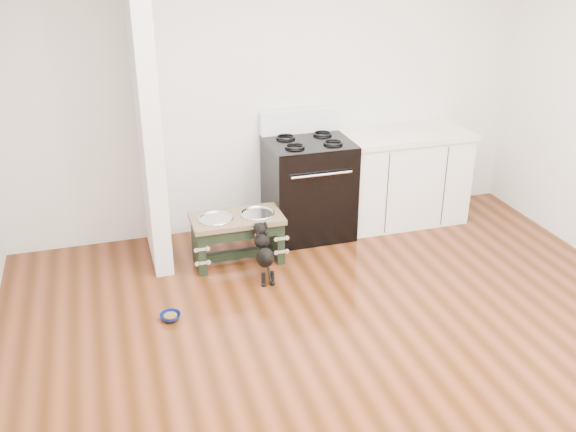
# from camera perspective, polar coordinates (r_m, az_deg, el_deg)

# --- Properties ---
(ground) EXTENTS (5.00, 5.00, 0.00)m
(ground) POSITION_cam_1_polar(r_m,az_deg,el_deg) (4.43, 7.77, -13.64)
(ground) COLOR #411F0B
(ground) RESTS_ON ground
(room_shell) EXTENTS (5.00, 5.00, 5.00)m
(room_shell) POSITION_cam_1_polar(r_m,az_deg,el_deg) (3.66, 9.21, 6.74)
(room_shell) COLOR silver
(room_shell) RESTS_ON ground
(partition_wall) EXTENTS (0.15, 0.80, 2.70)m
(partition_wall) POSITION_cam_1_polar(r_m,az_deg,el_deg) (5.41, -12.49, 9.32)
(partition_wall) COLOR silver
(partition_wall) RESTS_ON ground
(oven_range) EXTENTS (0.76, 0.69, 1.14)m
(oven_range) POSITION_cam_1_polar(r_m,az_deg,el_deg) (6.02, 1.82, 2.67)
(oven_range) COLOR black
(oven_range) RESTS_ON ground
(cabinet_run) EXTENTS (1.24, 0.64, 0.91)m
(cabinet_run) POSITION_cam_1_polar(r_m,az_deg,el_deg) (6.41, 10.11, 3.44)
(cabinet_run) COLOR white
(cabinet_run) RESTS_ON ground
(dog_feeder) EXTENTS (0.79, 0.42, 0.45)m
(dog_feeder) POSITION_cam_1_polar(r_m,az_deg,el_deg) (5.57, -4.53, -1.22)
(dog_feeder) COLOR black
(dog_feeder) RESTS_ON ground
(puppy) EXTENTS (0.14, 0.40, 0.48)m
(puppy) POSITION_cam_1_polar(r_m,az_deg,el_deg) (5.30, -2.16, -3.09)
(puppy) COLOR black
(puppy) RESTS_ON ground
(floor_bowl) EXTENTS (0.21, 0.21, 0.05)m
(floor_bowl) POSITION_cam_1_polar(r_m,az_deg,el_deg) (4.96, -10.41, -8.79)
(floor_bowl) COLOR navy
(floor_bowl) RESTS_ON ground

